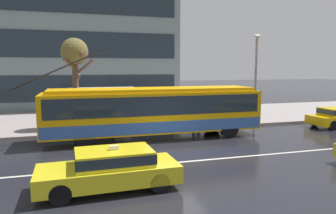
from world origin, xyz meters
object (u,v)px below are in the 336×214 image
(pedestrian_at_shelter, at_px, (93,105))
(pedestrian_walking_past, at_px, (113,103))
(trolleybus, at_px, (155,110))
(bus_shelter, at_px, (103,97))
(pedestrian_approaching_curb, at_px, (194,102))
(street_lamp, at_px, (256,70))
(street_tree_bare, at_px, (75,57))
(pedestrian_waiting_by_pole, at_px, (199,99))
(taxi_oncoming_near, at_px, (111,167))

(pedestrian_at_shelter, height_order, pedestrian_walking_past, pedestrian_walking_past)
(trolleybus, height_order, bus_shelter, trolleybus)
(pedestrian_approaching_curb, xyz_separation_m, street_lamp, (4.29, -0.21, 2.00))
(pedestrian_walking_past, xyz_separation_m, street_tree_bare, (-2.16, 0.90, 2.78))
(bus_shelter, distance_m, street_lamp, 10.21)
(pedestrian_waiting_by_pole, bearing_deg, taxi_oncoming_near, -123.95)
(trolleybus, bearing_deg, taxi_oncoming_near, -114.48)
(bus_shelter, distance_m, pedestrian_approaching_curb, 5.80)
(street_tree_bare, bearing_deg, pedestrian_walking_past, -22.67)
(taxi_oncoming_near, relative_size, street_lamp, 0.75)
(taxi_oncoming_near, bearing_deg, pedestrian_approaching_curb, 55.26)
(trolleybus, xyz_separation_m, bus_shelter, (-2.53, 3.07, 0.51))
(pedestrian_approaching_curb, distance_m, street_tree_bare, 7.95)
(street_lamp, distance_m, street_tree_bare, 11.72)
(trolleybus, bearing_deg, pedestrian_at_shelter, 138.22)
(pedestrian_waiting_by_pole, height_order, street_tree_bare, street_tree_bare)
(pedestrian_at_shelter, xyz_separation_m, street_lamp, (10.65, -0.73, 2.06))
(pedestrian_at_shelter, bearing_deg, trolleybus, -41.78)
(pedestrian_walking_past, relative_size, street_lamp, 0.33)
(street_lamp, bearing_deg, taxi_oncoming_near, -140.06)
(bus_shelter, relative_size, pedestrian_approaching_curb, 2.12)
(pedestrian_approaching_curb, relative_size, street_lamp, 0.33)
(taxi_oncoming_near, distance_m, pedestrian_approaching_curb, 11.06)
(pedestrian_walking_past, distance_m, street_lamp, 9.65)
(pedestrian_walking_past, bearing_deg, pedestrian_approaching_curb, -4.61)
(pedestrian_approaching_curb, bearing_deg, pedestrian_waiting_by_pole, 59.90)
(pedestrian_at_shelter, bearing_deg, pedestrian_approaching_curb, -4.70)
(taxi_oncoming_near, xyz_separation_m, street_lamp, (10.56, 8.85, 2.97))
(trolleybus, distance_m, pedestrian_approaching_curb, 3.95)
(taxi_oncoming_near, bearing_deg, trolleybus, 65.52)
(taxi_oncoming_near, distance_m, pedestrian_at_shelter, 9.62)
(trolleybus, relative_size, street_lamp, 2.21)
(bus_shelter, bearing_deg, taxi_oncoming_near, -93.14)
(bus_shelter, bearing_deg, trolleybus, -50.49)
(street_tree_bare, bearing_deg, pedestrian_at_shelter, -40.19)
(pedestrian_walking_past, distance_m, street_tree_bare, 3.64)
(trolleybus, distance_m, street_tree_bare, 6.23)
(taxi_oncoming_near, bearing_deg, street_lamp, 39.94)
(pedestrian_at_shelter, bearing_deg, street_tree_bare, 139.81)
(pedestrian_at_shelter, xyz_separation_m, pedestrian_waiting_by_pole, (7.50, 1.43, 0.02))
(pedestrian_walking_past, xyz_separation_m, street_lamp, (9.43, -0.62, 1.95))
(street_lamp, bearing_deg, pedestrian_approaching_curb, 177.25)
(street_lamp, relative_size, street_tree_bare, 1.07)
(trolleybus, xyz_separation_m, pedestrian_at_shelter, (-3.16, 2.82, 0.09))
(trolleybus, xyz_separation_m, pedestrian_approaching_curb, (3.20, 2.30, 0.15))
(taxi_oncoming_near, xyz_separation_m, pedestrian_walking_past, (1.14, 9.47, 1.02))
(taxi_oncoming_near, height_order, bus_shelter, bus_shelter)
(street_tree_bare, bearing_deg, bus_shelter, -19.17)
(pedestrian_waiting_by_pole, xyz_separation_m, street_tree_bare, (-8.44, -0.64, 2.87))
(taxi_oncoming_near, height_order, pedestrian_walking_past, pedestrian_walking_past)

